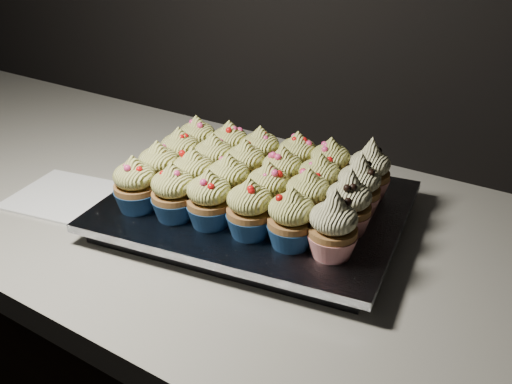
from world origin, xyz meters
TOP-DOWN VIEW (x-y plane):
  - worktop at (0.00, 1.70)m, footprint 2.44×0.64m
  - napkin at (-0.36, 1.59)m, footprint 0.17×0.17m
  - baking_tray at (-0.05, 1.70)m, footprint 0.44×0.36m
  - foil_lining at (-0.05, 1.70)m, footprint 0.47×0.40m
  - cupcake_0 at (-0.18, 1.58)m, footprint 0.06×0.06m
  - cupcake_1 at (-0.12, 1.60)m, footprint 0.06×0.06m
  - cupcake_2 at (-0.06, 1.61)m, footprint 0.06×0.06m
  - cupcake_3 at (-0.00, 1.61)m, footprint 0.06×0.06m
  - cupcake_4 at (0.05, 1.62)m, footprint 0.06×0.06m
  - cupcake_5 at (0.11, 1.63)m, footprint 0.06×0.06m
  - cupcake_6 at (-0.19, 1.64)m, footprint 0.06×0.06m
  - cupcake_7 at (-0.13, 1.65)m, footprint 0.06×0.06m
  - cupcake_8 at (-0.07, 1.66)m, footprint 0.06×0.06m
  - cupcake_9 at (-0.01, 1.67)m, footprint 0.06×0.06m
  - cupcake_10 at (0.04, 1.68)m, footprint 0.06×0.06m
  - cupcake_11 at (0.10, 1.69)m, footprint 0.06×0.06m
  - cupcake_12 at (-0.19, 1.70)m, footprint 0.06×0.06m
  - cupcake_13 at (-0.14, 1.71)m, footprint 0.06×0.06m
  - cupcake_14 at (-0.08, 1.72)m, footprint 0.06×0.06m
  - cupcake_15 at (-0.02, 1.73)m, footprint 0.06×0.06m
  - cupcake_16 at (0.03, 1.74)m, footprint 0.06×0.06m
  - cupcake_17 at (0.09, 1.75)m, footprint 0.06×0.06m
  - cupcake_18 at (-0.20, 1.76)m, footprint 0.06×0.06m
  - cupcake_19 at (-0.15, 1.77)m, footprint 0.06×0.06m
  - cupcake_20 at (-0.09, 1.78)m, footprint 0.06×0.06m
  - cupcake_21 at (-0.03, 1.79)m, footprint 0.06×0.06m
  - cupcake_22 at (0.02, 1.79)m, footprint 0.06×0.06m
  - cupcake_23 at (0.08, 1.80)m, footprint 0.06×0.06m

SIDE VIEW (x-z plane):
  - worktop at x=0.00m, z-range 0.86..0.90m
  - napkin at x=-0.36m, z-range 0.90..0.90m
  - baking_tray at x=-0.05m, z-range 0.90..0.92m
  - foil_lining at x=-0.05m, z-range 0.92..0.93m
  - cupcake_0 at x=-0.18m, z-range 0.93..1.01m
  - cupcake_1 at x=-0.12m, z-range 0.93..1.01m
  - cupcake_2 at x=-0.06m, z-range 0.93..1.01m
  - cupcake_3 at x=0.00m, z-range 0.93..1.01m
  - cupcake_4 at x=0.05m, z-range 0.93..1.01m
  - cupcake_6 at x=-0.19m, z-range 0.93..1.01m
  - cupcake_7 at x=-0.13m, z-range 0.93..1.01m
  - cupcake_8 at x=-0.07m, z-range 0.93..1.01m
  - cupcake_9 at x=-0.01m, z-range 0.93..1.01m
  - cupcake_10 at x=0.04m, z-range 0.93..1.01m
  - cupcake_12 at x=-0.19m, z-range 0.93..1.01m
  - cupcake_13 at x=-0.14m, z-range 0.93..1.01m
  - cupcake_14 at x=-0.08m, z-range 0.93..1.01m
  - cupcake_15 at x=-0.02m, z-range 0.93..1.01m
  - cupcake_16 at x=0.03m, z-range 0.93..1.01m
  - cupcake_18 at x=-0.20m, z-range 0.93..1.01m
  - cupcake_19 at x=-0.15m, z-range 0.93..1.01m
  - cupcake_20 at x=-0.09m, z-range 0.93..1.01m
  - cupcake_21 at x=-0.03m, z-range 0.93..1.01m
  - cupcake_22 at x=0.02m, z-range 0.93..1.01m
  - cupcake_5 at x=0.11m, z-range 0.93..1.02m
  - cupcake_11 at x=0.10m, z-range 0.93..1.02m
  - cupcake_17 at x=0.09m, z-range 0.93..1.02m
  - cupcake_23 at x=0.08m, z-range 0.93..1.02m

